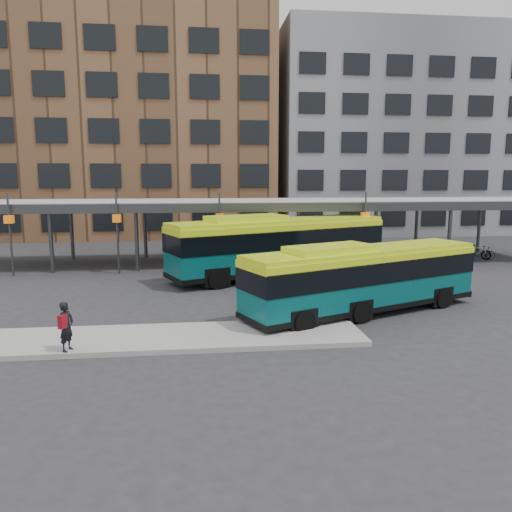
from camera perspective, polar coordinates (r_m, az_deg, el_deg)
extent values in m
plane|color=#28282B|center=(21.36, 5.21, -6.47)|extent=(120.00, 120.00, 0.00)
cube|color=gray|center=(18.07, -10.29, -9.19)|extent=(14.00, 3.00, 0.18)
cube|color=#999B9E|center=(33.46, 0.72, 6.13)|extent=(40.00, 6.00, 0.35)
cube|color=#383A3D|center=(30.50, 1.45, 5.56)|extent=(40.00, 0.15, 0.55)
cylinder|color=#383A3D|center=(32.07, -22.37, 1.56)|extent=(0.24, 0.24, 3.80)
cylinder|color=#383A3D|center=(36.88, -20.30, 2.57)|extent=(0.24, 0.24, 3.80)
cylinder|color=#383A3D|center=(31.09, -13.47, 1.77)|extent=(0.24, 0.24, 3.80)
cylinder|color=#383A3D|center=(36.03, -12.55, 2.77)|extent=(0.24, 0.24, 3.80)
cylinder|color=#383A3D|center=(30.90, -4.22, 1.95)|extent=(0.24, 0.24, 3.80)
cylinder|color=#383A3D|center=(35.86, -4.57, 2.93)|extent=(0.24, 0.24, 3.80)
cylinder|color=#383A3D|center=(31.51, 4.91, 2.08)|extent=(0.24, 0.24, 3.80)
cylinder|color=#383A3D|center=(36.39, 3.34, 3.03)|extent=(0.24, 0.24, 3.80)
cylinder|color=#383A3D|center=(32.87, 13.49, 2.15)|extent=(0.24, 0.24, 3.80)
cylinder|color=#383A3D|center=(37.58, 10.88, 3.07)|extent=(0.24, 0.24, 3.80)
cylinder|color=#383A3D|center=(34.91, 21.22, 2.18)|extent=(0.24, 0.24, 3.80)
cylinder|color=#383A3D|center=(39.37, 17.84, 3.07)|extent=(0.24, 0.24, 3.80)
cylinder|color=#383A3D|center=(41.69, 24.12, 3.02)|extent=(0.24, 0.24, 3.80)
cylinder|color=#383A3D|center=(31.87, -26.27, 2.16)|extent=(0.12, 0.12, 4.80)
cube|color=orange|center=(31.79, -26.39, 3.77)|extent=(0.45, 0.45, 0.45)
cylinder|color=#383A3D|center=(30.38, -15.55, 2.48)|extent=(0.12, 0.12, 4.80)
cube|color=orange|center=(30.30, -15.62, 4.17)|extent=(0.45, 0.45, 0.45)
cylinder|color=#383A3D|center=(30.05, -4.16, 2.71)|extent=(0.12, 0.12, 4.80)
cube|color=orange|center=(29.96, -4.18, 4.42)|extent=(0.45, 0.45, 0.45)
cylinder|color=#383A3D|center=(31.73, 12.32, 2.86)|extent=(0.12, 0.12, 4.80)
cube|color=orange|center=(31.65, 12.37, 4.48)|extent=(0.45, 0.45, 0.45)
cube|color=brown|center=(52.71, -13.28, 14.58)|extent=(26.00, 14.00, 22.00)
cube|color=slate|center=(56.11, 14.96, 13.14)|extent=(24.00, 14.00, 20.00)
cube|color=#074C4F|center=(21.38, 12.21, -2.64)|extent=(10.87, 6.32, 2.26)
cube|color=black|center=(21.29, 12.25, -1.45)|extent=(10.93, 6.38, 0.86)
cube|color=#C5DD16|center=(21.17, 12.32, 0.59)|extent=(10.83, 6.23, 0.18)
cube|color=#C5DD16|center=(19.99, 8.47, 0.74)|extent=(3.96, 2.91, 0.32)
cube|color=black|center=(21.60, 12.12, -5.30)|extent=(10.94, 6.39, 0.22)
cylinder|color=black|center=(23.41, 20.58, -4.50)|extent=(0.94, 0.60, 0.90)
cylinder|color=black|center=(24.83, 16.68, -3.55)|extent=(0.94, 0.60, 0.90)
cylinder|color=black|center=(20.10, 11.90, -6.29)|extent=(0.94, 0.60, 0.90)
cylinder|color=black|center=(21.74, 8.04, -5.02)|extent=(0.94, 0.60, 0.90)
cylinder|color=black|center=(18.47, 5.52, -7.51)|extent=(0.94, 0.60, 0.90)
cylinder|color=black|center=(20.24, 1.91, -5.99)|extent=(0.94, 0.60, 0.90)
cube|color=#074C4F|center=(28.70, 2.71, 1.09)|extent=(13.05, 7.49, 2.71)
cube|color=black|center=(28.63, 2.72, 2.16)|extent=(13.12, 7.57, 1.03)
cube|color=#C5DD16|center=(28.53, 2.73, 4.00)|extent=(13.00, 7.39, 0.22)
cube|color=#C5DD16|center=(27.43, -1.12, 4.26)|extent=(4.75, 3.46, 0.38)
cube|color=black|center=(28.89, 2.69, -1.32)|extent=(13.13, 7.57, 0.26)
cylinder|color=black|center=(30.36, 10.98, -0.91)|extent=(1.13, 0.72, 1.08)
cylinder|color=black|center=(32.39, 7.97, -0.21)|extent=(1.13, 0.72, 1.08)
cylinder|color=black|center=(27.11, 1.83, -1.93)|extent=(1.13, 0.72, 1.08)
cylinder|color=black|center=(29.37, -0.83, -1.07)|extent=(1.13, 0.72, 1.08)
cylinder|color=black|center=(25.62, -4.42, -2.60)|extent=(1.13, 0.72, 1.08)
cylinder|color=black|center=(28.00, -6.69, -1.64)|extent=(1.13, 0.72, 1.08)
imported|color=black|center=(17.15, -20.84, -7.54)|extent=(0.56, 0.68, 1.60)
cube|color=maroon|center=(16.95, -21.22, -7.00)|extent=(0.26, 0.34, 0.43)
imported|color=slate|center=(35.67, 18.54, 0.11)|extent=(1.81, 1.03, 0.90)
imported|color=slate|center=(36.13, 19.37, 0.19)|extent=(1.60, 0.79, 0.93)
imported|color=slate|center=(36.08, 20.22, 0.13)|extent=(1.81, 0.81, 0.92)
imported|color=slate|center=(37.11, 21.26, 0.36)|extent=(1.68, 0.60, 0.99)
imported|color=slate|center=(36.99, 22.76, 0.13)|extent=(1.69, 0.79, 0.85)
imported|color=slate|center=(37.83, 24.05, 0.38)|extent=(1.79, 0.98, 1.04)
imported|color=slate|center=(38.13, 24.32, 0.35)|extent=(1.90, 1.09, 0.94)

